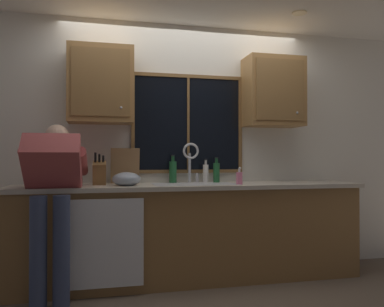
{
  "coord_description": "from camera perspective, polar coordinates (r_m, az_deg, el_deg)",
  "views": [
    {
      "loc": [
        -0.84,
        -3.96,
        1.17
      ],
      "look_at": [
        0.01,
        -0.3,
        1.21
      ],
      "focal_mm": 36.6,
      "sensor_mm": 36.0,
      "label": 1
    }
  ],
  "objects": [
    {
      "name": "back_wall",
      "position": [
        4.11,
        -1.22,
        0.81
      ],
      "size": [
        5.67,
        0.12,
        2.55
      ],
      "primitive_type": "cube",
      "color": "silver",
      "rests_on": "floor"
    },
    {
      "name": "ceiling_downlight_right",
      "position": [
        4.06,
        15.38,
        19.14
      ],
      "size": [
        0.14,
        0.14,
        0.01
      ],
      "primitive_type": "cylinder",
      "color": "#FFEAB2"
    },
    {
      "name": "window_glass",
      "position": [
        4.06,
        -0.59,
        4.36
      ],
      "size": [
        1.1,
        0.02,
        0.95
      ],
      "primitive_type": "cube",
      "color": "black"
    },
    {
      "name": "window_frame_top",
      "position": [
        4.12,
        -0.56,
        11.2
      ],
      "size": [
        1.17,
        0.02,
        0.04
      ],
      "primitive_type": "cube",
      "color": "brown"
    },
    {
      "name": "window_frame_bottom",
      "position": [
        4.04,
        -0.56,
        -2.61
      ],
      "size": [
        1.17,
        0.02,
        0.04
      ],
      "primitive_type": "cube",
      "color": "brown"
    },
    {
      "name": "window_frame_left",
      "position": [
        3.97,
        -8.61,
        4.48
      ],
      "size": [
        0.03,
        0.02,
        0.95
      ],
      "primitive_type": "cube",
      "color": "brown"
    },
    {
      "name": "window_frame_right",
      "position": [
        4.21,
        7.03,
        4.18
      ],
      "size": [
        0.03,
        0.02,
        0.95
      ],
      "primitive_type": "cube",
      "color": "brown"
    },
    {
      "name": "window_mullion_center",
      "position": [
        4.05,
        -0.55,
        4.37
      ],
      "size": [
        0.02,
        0.02,
        0.95
      ],
      "primitive_type": "cube",
      "color": "brown"
    },
    {
      "name": "lower_cabinet_run",
      "position": [
        3.83,
        -0.13,
        -11.64
      ],
      "size": [
        3.27,
        0.58,
        0.88
      ],
      "primitive_type": "cube",
      "color": "olive",
      "rests_on": "floor"
    },
    {
      "name": "countertop",
      "position": [
        3.75,
        -0.06,
        -4.79
      ],
      "size": [
        3.33,
        0.62,
        0.04
      ],
      "primitive_type": "cube",
      "color": "beige",
      "rests_on": "lower_cabinet_run"
    },
    {
      "name": "dishwasher_front",
      "position": [
        3.43,
        -12.2,
        -12.66
      ],
      "size": [
        0.6,
        0.02,
        0.74
      ],
      "primitive_type": "cube",
      "color": "white"
    },
    {
      "name": "upper_cabinet_left",
      "position": [
        3.85,
        -13.14,
        9.68
      ],
      "size": [
        0.6,
        0.36,
        0.72
      ],
      "color": "#9E703D"
    },
    {
      "name": "upper_cabinet_right",
      "position": [
        4.23,
        11.77,
        8.74
      ],
      "size": [
        0.6,
        0.36,
        0.72
      ],
      "color": "#9E703D"
    },
    {
      "name": "sink",
      "position": [
        3.78,
        0.37,
        -5.95
      ],
      "size": [
        0.8,
        0.46,
        0.21
      ],
      "color": "#B7B7BC",
      "rests_on": "lower_cabinet_run"
    },
    {
      "name": "faucet",
      "position": [
        3.94,
        -0.13,
        -0.61
      ],
      "size": [
        0.18,
        0.09,
        0.4
      ],
      "color": "silver",
      "rests_on": "countertop"
    },
    {
      "name": "person_standing",
      "position": [
        3.41,
        -19.59,
        -4.68
      ],
      "size": [
        0.53,
        0.72,
        1.47
      ],
      "color": "#384260",
      "rests_on": "floor"
    },
    {
      "name": "knife_block",
      "position": [
        3.71,
        -13.35,
        -2.83
      ],
      "size": [
        0.12,
        0.18,
        0.32
      ],
      "color": "brown",
      "rests_on": "countertop"
    },
    {
      "name": "cutting_board",
      "position": [
        3.88,
        -9.73,
        -1.8
      ],
      "size": [
        0.28,
        0.09,
        0.35
      ],
      "primitive_type": "cube",
      "rotation": [
        0.21,
        0.0,
        0.0
      ],
      "color": "#997047",
      "rests_on": "countertop"
    },
    {
      "name": "mixing_bowl",
      "position": [
        3.6,
        -9.52,
        -3.72
      ],
      "size": [
        0.26,
        0.26,
        0.13
      ],
      "primitive_type": "ellipsoid",
      "color": "#8C99A8",
      "rests_on": "countertop"
    },
    {
      "name": "soap_dispenser",
      "position": [
        3.73,
        6.91,
        -3.55
      ],
      "size": [
        0.06,
        0.07,
        0.16
      ],
      "color": "pink",
      "rests_on": "countertop"
    },
    {
      "name": "bottle_green_glass",
      "position": [
        4.0,
        3.58,
        -2.71
      ],
      "size": [
        0.07,
        0.07,
        0.26
      ],
      "color": "#1E592D",
      "rests_on": "countertop"
    },
    {
      "name": "bottle_tall_clear",
      "position": [
        3.94,
        -2.8,
        -2.61
      ],
      "size": [
        0.08,
        0.08,
        0.28
      ],
      "color": "#1E592D",
      "rests_on": "countertop"
    },
    {
      "name": "bottle_amber_small",
      "position": [
        3.97,
        2.02,
        -2.84
      ],
      "size": [
        0.05,
        0.05,
        0.24
      ],
      "color": "silver",
      "rests_on": "countertop"
    }
  ]
}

